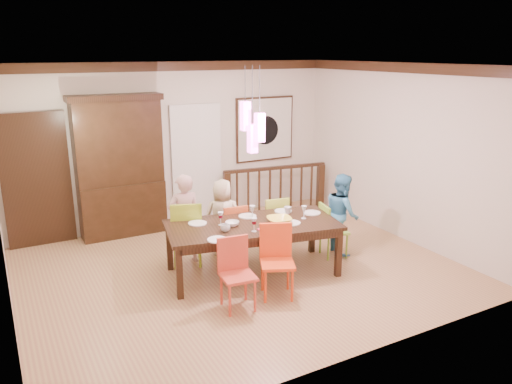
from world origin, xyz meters
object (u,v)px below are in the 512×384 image
dining_table (253,228)px  chair_far_left (186,228)px  person_far_left (184,219)px  china_hutch (120,166)px  person_end_right (342,213)px  balustrade (275,190)px  person_far_mid (223,217)px  chair_end_right (334,227)px

dining_table → chair_far_left: size_ratio=2.59×
dining_table → person_far_left: 1.07m
china_hutch → chair_far_left: bearing=-73.5°
person_far_left → person_end_right: 2.44m
dining_table → balustrade: size_ratio=1.23×
dining_table → person_end_right: size_ratio=2.02×
china_hutch → balustrade: 2.96m
person_far_mid → chair_end_right: bearing=171.0°
china_hutch → chair_end_right: bearing=-44.1°
china_hutch → balustrade: bearing=-6.9°
chair_far_left → balustrade: bearing=-129.8°
chair_end_right → person_far_left: 2.28m
china_hutch → person_end_right: 3.77m
dining_table → chair_far_left: (-0.71, 0.75, -0.11)m
chair_far_left → china_hutch: (-0.51, 1.72, 0.64)m
chair_far_left → person_end_right: bearing=-177.7°
china_hutch → balustrade: size_ratio=1.15×
chair_far_left → china_hutch: china_hutch is taller
china_hutch → person_end_right: (2.82, -2.44, -0.57)m
chair_far_left → person_end_right: size_ratio=0.78×
dining_table → person_far_left: person_far_left is taller
chair_far_left → person_end_right: 2.41m
chair_end_right → person_end_right: size_ratio=0.66×
person_far_left → person_far_mid: person_far_left is taller
person_end_right → chair_far_left: bearing=92.6°
dining_table → balustrade: bearing=63.7°
chair_far_left → chair_end_right: chair_far_left is taller
chair_far_left → china_hutch: size_ratio=0.41×
chair_far_left → chair_end_right: (2.10, -0.80, -0.09)m
dining_table → person_far_mid: bearing=105.8°
chair_end_right → person_far_mid: (-1.46, 0.91, 0.12)m
person_far_mid → balustrade: bearing=-120.4°
china_hutch → person_far_left: 1.83m
balustrade → person_end_right: size_ratio=1.65×
chair_end_right → balustrade: bearing=6.0°
dining_table → chair_far_left: bearing=144.4°
chair_end_right → balustrade: balustrade is taller
balustrade → person_far_mid: (-1.70, -1.27, 0.10)m
dining_table → china_hutch: bearing=127.4°
chair_end_right → person_far_mid: person_far_mid is taller
balustrade → person_end_right: 2.10m
person_end_right → balustrade: bearing=19.0°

